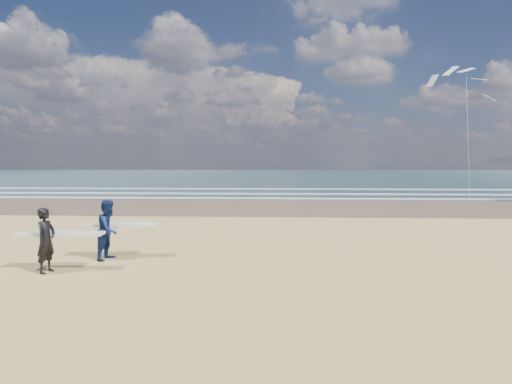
{
  "coord_description": "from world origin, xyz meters",
  "views": [
    {
      "loc": [
        4.64,
        -10.82,
        2.87
      ],
      "look_at": [
        3.75,
        6.0,
        1.69
      ],
      "focal_mm": 32.0,
      "sensor_mm": 36.0,
      "label": 1
    }
  ],
  "objects": [
    {
      "name": "kite_1",
      "position": [
        19.33,
        26.1,
        6.14
      ],
      "size": [
        5.57,
        4.71,
        11.27
      ],
      "color": "slate",
      "rests_on": "ground"
    },
    {
      "name": "foam_breakers",
      "position": [
        20.0,
        28.1,
        0.05
      ],
      "size": [
        220.0,
        11.7,
        0.05
      ],
      "color": "white",
      "rests_on": "ground"
    },
    {
      "name": "surfer_near",
      "position": [
        -1.27,
        0.4,
        0.85
      ],
      "size": [
        2.23,
        1.03,
        1.67
      ],
      "color": "black",
      "rests_on": "ground"
    },
    {
      "name": "ocean",
      "position": [
        20.0,
        72.0,
        0.01
      ],
      "size": [
        220.0,
        100.0,
        0.02
      ],
      "primitive_type": "cube",
      "color": "#193538",
      "rests_on": "ground"
    },
    {
      "name": "surfer_far",
      "position": [
        -0.28,
        2.0,
        0.87
      ],
      "size": [
        2.25,
        1.24,
        1.73
      ],
      "color": "#0C1943",
      "rests_on": "ground"
    }
  ]
}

